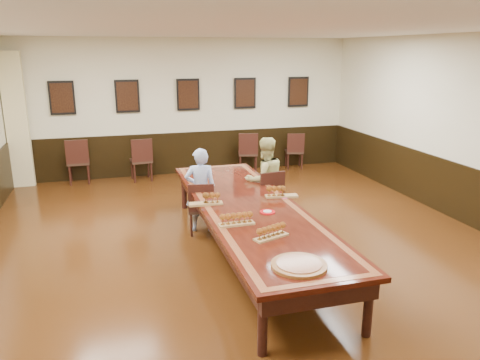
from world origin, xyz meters
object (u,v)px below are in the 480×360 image
object	(u,v)px
spare_chair_d	(294,150)
carved_platter	(299,265)
spare_chair_b	(141,159)
conference_table	(249,215)
person_woman	(265,180)
chair_man	(201,207)
spare_chair_a	(78,161)
chair_woman	(267,196)
person_man	(201,190)
spare_chair_c	(248,152)

from	to	relation	value
spare_chair_d	carved_platter	bearing A→B (deg)	80.90
spare_chair_b	conference_table	distance (m)	4.73
person_woman	chair_man	bearing A→B (deg)	4.45
chair_man	spare_chair_a	bearing A→B (deg)	-51.06
spare_chair_a	carved_platter	distance (m)	7.22
chair_man	chair_woman	bearing A→B (deg)	-163.35
person_woman	conference_table	distance (m)	1.44
chair_man	spare_chair_a	size ratio (longest dim) A/B	0.86
person_man	conference_table	size ratio (longest dim) A/B	0.28
spare_chair_b	person_man	distance (m)	3.53
conference_table	spare_chair_c	bearing A→B (deg)	73.33
conference_table	carved_platter	size ratio (longest dim) A/B	6.82
chair_man	person_woman	xyz separation A→B (m)	(1.18, 0.24, 0.31)
spare_chair_b	person_woman	bearing A→B (deg)	114.22
spare_chair_a	person_woman	distance (m)	4.75
spare_chair_b	person_man	world-z (taller)	person_man
spare_chair_b	person_woman	xyz separation A→B (m)	(1.87, -3.31, 0.25)
chair_man	spare_chair_d	bearing A→B (deg)	-120.75
spare_chair_a	person_man	size ratio (longest dim) A/B	0.73
spare_chair_a	person_man	bearing A→B (deg)	119.17
chair_woman	spare_chair_c	distance (m)	3.56
chair_woman	spare_chair_c	xyz separation A→B (m)	(0.71, 3.48, 0.02)
spare_chair_b	spare_chair_d	bearing A→B (deg)	176.54
spare_chair_b	spare_chair_d	size ratio (longest dim) A/B	1.08
spare_chair_a	spare_chair_c	size ratio (longest dim) A/B	1.03
chair_woman	spare_chair_b	bearing A→B (deg)	-68.25
person_man	carved_platter	size ratio (longest dim) A/B	1.91
chair_woman	person_man	world-z (taller)	person_man
person_woman	conference_table	bearing A→B (deg)	55.11
spare_chair_b	spare_chair_a	bearing A→B (deg)	-12.04
spare_chair_d	conference_table	bearing A→B (deg)	73.65
chair_man	spare_chair_c	distance (m)	4.09
spare_chair_a	spare_chair_c	distance (m)	3.97
spare_chair_b	person_man	bearing A→B (deg)	96.30
person_man	conference_table	bearing A→B (deg)	123.70
chair_woman	carved_platter	size ratio (longest dim) A/B	1.30
chair_woman	conference_table	xyz separation A→B (m)	(-0.68, -1.17, 0.13)
carved_platter	spare_chair_b	bearing A→B (deg)	99.52
spare_chair_c	person_man	world-z (taller)	person_man
carved_platter	spare_chair_c	bearing A→B (deg)	77.48
carved_platter	person_man	bearing A→B (deg)	97.27
chair_man	carved_platter	xyz separation A→B (m)	(0.42, -3.06, 0.33)
chair_man	spare_chair_c	bearing A→B (deg)	-107.83
spare_chair_b	carved_platter	xyz separation A→B (m)	(1.11, -6.61, 0.27)
spare_chair_a	spare_chair_c	world-z (taller)	spare_chair_a
spare_chair_b	conference_table	xyz separation A→B (m)	(1.20, -4.58, 0.11)
chair_woman	spare_chair_d	size ratio (longest dim) A/B	1.04
chair_woman	spare_chair_d	bearing A→B (deg)	-126.18
spare_chair_b	spare_chair_d	xyz separation A→B (m)	(3.84, 0.12, -0.04)
person_woman	spare_chair_a	bearing A→B (deg)	-54.11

